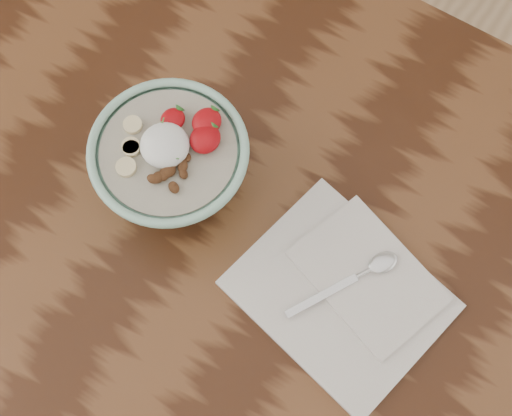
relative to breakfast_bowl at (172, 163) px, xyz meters
The scene contains 4 objects.
table 27.66cm from the breakfast_bowl, ahead, with size 160.00×90.00×75.00cm.
breakfast_bowl is the anchor object (origin of this frame).
napkin 28.98cm from the breakfast_bowl, ahead, with size 30.31×26.59×1.62cm.
spoon 29.95cm from the breakfast_bowl, ahead, with size 10.21×15.81×0.90cm.
Camera 1 is at (7.28, -27.41, 169.78)cm, focal length 50.00 mm.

